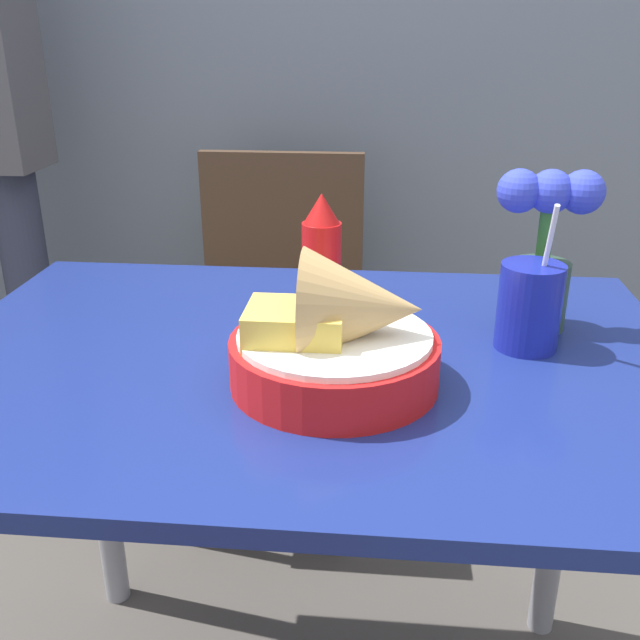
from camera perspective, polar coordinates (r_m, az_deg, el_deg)
The scene contains 6 objects.
dining_table at distance 1.01m, azimuth -1.18°, elevation -8.88°, with size 1.02×0.72×0.74m.
chair_far_window at distance 1.76m, azimuth -3.32°, elevation 1.29°, with size 0.40×0.40×0.87m.
food_basket at distance 0.85m, azimuth 1.77°, elevation -1.47°, with size 0.25×0.25×0.17m.
ketchup_bottle at distance 1.02m, azimuth 0.13°, elevation 4.59°, with size 0.06×0.06×0.19m.
drink_cup at distance 0.99m, azimuth 16.37°, elevation 0.84°, with size 0.08×0.08×0.21m.
flower_vase at distance 1.05m, azimuth 17.49°, elevation 5.76°, with size 0.14×0.08×0.23m.
Camera 1 is at (0.10, -0.86, 1.15)m, focal length 40.00 mm.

